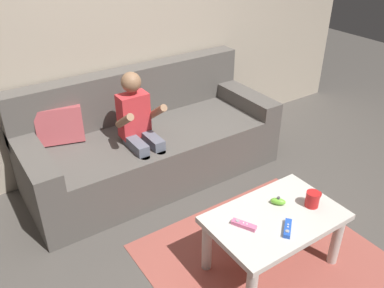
{
  "coord_description": "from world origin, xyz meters",
  "views": [
    {
      "loc": [
        -1.23,
        -1.27,
        1.9
      ],
      "look_at": [
        0.02,
        0.6,
        0.59
      ],
      "focal_mm": 37.77,
      "sensor_mm": 36.0,
      "label": 1
    }
  ],
  "objects_px": {
    "game_remote_pink_near_edge": "(244,225)",
    "coffee_mug": "(313,199)",
    "person_seated_on_couch": "(140,128)",
    "couch": "(149,142)",
    "coffee_table": "(275,225)",
    "game_remote_blue_far_corner": "(288,228)",
    "nunchuk_lime": "(278,201)"
  },
  "relations": [
    {
      "from": "game_remote_pink_near_edge",
      "to": "coffee_mug",
      "type": "xyz_separation_m",
      "value": [
        0.45,
        -0.08,
        0.04
      ]
    },
    {
      "from": "coffee_mug",
      "to": "person_seated_on_couch",
      "type": "bearing_deg",
      "value": 113.81
    },
    {
      "from": "couch",
      "to": "coffee_table",
      "type": "height_order",
      "value": "couch"
    },
    {
      "from": "couch",
      "to": "game_remote_pink_near_edge",
      "type": "height_order",
      "value": "couch"
    },
    {
      "from": "coffee_mug",
      "to": "couch",
      "type": "bearing_deg",
      "value": 104.93
    },
    {
      "from": "person_seated_on_couch",
      "to": "game_remote_blue_far_corner",
      "type": "xyz_separation_m",
      "value": [
        0.24,
        -1.24,
        -0.14
      ]
    },
    {
      "from": "person_seated_on_couch",
      "to": "coffee_table",
      "type": "bearing_deg",
      "value": -76.2
    },
    {
      "from": "coffee_table",
      "to": "game_remote_blue_far_corner",
      "type": "bearing_deg",
      "value": -104.4
    },
    {
      "from": "person_seated_on_couch",
      "to": "nunchuk_lime",
      "type": "xyz_separation_m",
      "value": [
        0.36,
        -1.05,
        -0.13
      ]
    },
    {
      "from": "couch",
      "to": "person_seated_on_couch",
      "type": "bearing_deg",
      "value": -131.43
    },
    {
      "from": "game_remote_pink_near_edge",
      "to": "game_remote_blue_far_corner",
      "type": "relative_size",
      "value": 1.08
    },
    {
      "from": "couch",
      "to": "person_seated_on_couch",
      "type": "height_order",
      "value": "person_seated_on_couch"
    },
    {
      "from": "couch",
      "to": "game_remote_blue_far_corner",
      "type": "height_order",
      "value": "couch"
    },
    {
      "from": "coffee_table",
      "to": "coffee_mug",
      "type": "distance_m",
      "value": 0.27
    },
    {
      "from": "nunchuk_lime",
      "to": "coffee_mug",
      "type": "relative_size",
      "value": 0.83
    },
    {
      "from": "coffee_table",
      "to": "game_remote_pink_near_edge",
      "type": "height_order",
      "value": "game_remote_pink_near_edge"
    },
    {
      "from": "person_seated_on_couch",
      "to": "game_remote_blue_far_corner",
      "type": "distance_m",
      "value": 1.28
    },
    {
      "from": "coffee_table",
      "to": "coffee_mug",
      "type": "relative_size",
      "value": 6.57
    },
    {
      "from": "person_seated_on_couch",
      "to": "coffee_table",
      "type": "distance_m",
      "value": 1.18
    },
    {
      "from": "game_remote_blue_far_corner",
      "to": "coffee_mug",
      "type": "relative_size",
      "value": 1.1
    },
    {
      "from": "couch",
      "to": "person_seated_on_couch",
      "type": "distance_m",
      "value": 0.35
    },
    {
      "from": "couch",
      "to": "nunchuk_lime",
      "type": "relative_size",
      "value": 20.38
    },
    {
      "from": "game_remote_pink_near_edge",
      "to": "nunchuk_lime",
      "type": "relative_size",
      "value": 1.45
    },
    {
      "from": "person_seated_on_couch",
      "to": "coffee_table",
      "type": "relative_size",
      "value": 1.21
    },
    {
      "from": "person_seated_on_couch",
      "to": "nunchuk_lime",
      "type": "distance_m",
      "value": 1.12
    },
    {
      "from": "person_seated_on_couch",
      "to": "coffee_table",
      "type": "height_order",
      "value": "person_seated_on_couch"
    },
    {
      "from": "couch",
      "to": "nunchuk_lime",
      "type": "height_order",
      "value": "couch"
    },
    {
      "from": "couch",
      "to": "nunchuk_lime",
      "type": "distance_m",
      "value": 1.25
    },
    {
      "from": "coffee_table",
      "to": "game_remote_pink_near_edge",
      "type": "relative_size",
      "value": 5.5
    },
    {
      "from": "nunchuk_lime",
      "to": "game_remote_blue_far_corner",
      "type": "bearing_deg",
      "value": -120.98
    },
    {
      "from": "nunchuk_lime",
      "to": "game_remote_blue_far_corner",
      "type": "xyz_separation_m",
      "value": [
        -0.12,
        -0.19,
        -0.01
      ]
    },
    {
      "from": "person_seated_on_couch",
      "to": "coffee_mug",
      "type": "relative_size",
      "value": 7.91
    }
  ]
}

